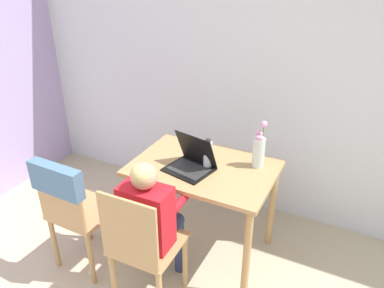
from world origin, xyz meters
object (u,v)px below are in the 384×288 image
at_px(chair_spare, 69,200).
at_px(water_bottle, 208,154).
at_px(person_seated, 151,214).
at_px(laptop, 192,161).
at_px(flower_vase, 259,149).
at_px(chair_occupied, 142,247).

height_order(chair_spare, water_bottle, water_bottle).
relative_size(person_seated, laptop, 2.95).
xyz_separation_m(chair_spare, water_bottle, (0.72, 0.62, 0.22)).
xyz_separation_m(person_seated, flower_vase, (0.45, 0.69, 0.23)).
bearing_deg(chair_spare, laptop, -137.87).
distance_m(chair_occupied, flower_vase, 1.01).
bearing_deg(person_seated, chair_spare, 8.16).
bearing_deg(person_seated, laptop, -97.47).
bearing_deg(person_seated, chair_occupied, 90.00).
xyz_separation_m(person_seated, laptop, (0.05, 0.45, 0.16)).
distance_m(chair_occupied, water_bottle, 0.76).
relative_size(chair_occupied, water_bottle, 4.23).
distance_m(chair_occupied, person_seated, 0.21).
distance_m(person_seated, laptop, 0.48).
bearing_deg(chair_spare, chair_occupied, 178.59).
distance_m(chair_spare, flower_vase, 1.32).
bearing_deg(flower_vase, laptop, -149.66).
height_order(chair_occupied, water_bottle, water_bottle).
bearing_deg(flower_vase, chair_spare, -142.90).
bearing_deg(laptop, water_bottle, 49.22).
bearing_deg(chair_spare, water_bottle, -138.32).
distance_m(chair_spare, laptop, 0.86).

